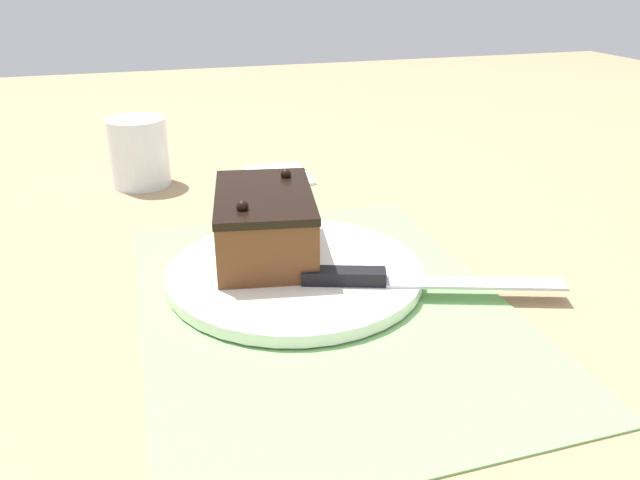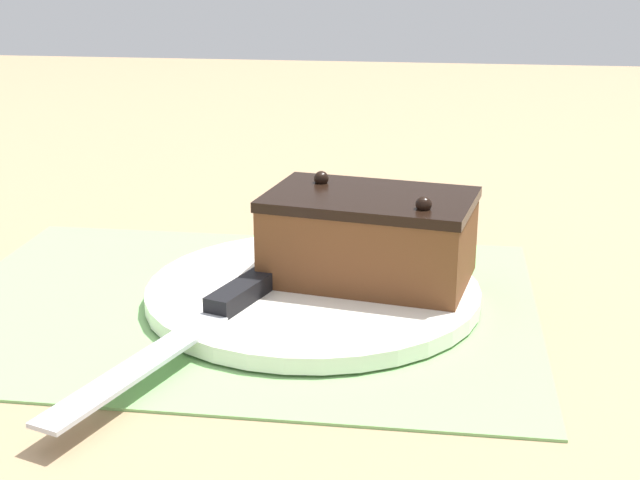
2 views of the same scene
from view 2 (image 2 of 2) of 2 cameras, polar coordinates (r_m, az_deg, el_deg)
name	(u,v)px [view 2 (image 2 of 2)]	position (r m, az deg, el deg)	size (l,w,h in m)	color
ground_plane	(238,306)	(0.70, -5.27, -4.24)	(3.00, 3.00, 0.00)	#9E7F5B
placemat_woven	(238,304)	(0.70, -5.27, -4.09)	(0.46, 0.34, 0.00)	#7AB266
cake_plate	(313,292)	(0.70, -0.45, -3.35)	(0.26, 0.26, 0.01)	white
chocolate_cake	(369,236)	(0.70, 3.17, 0.23)	(0.17, 0.13, 0.08)	brown
serving_knife	(213,313)	(0.63, -6.86, -4.67)	(0.10, 0.25, 0.01)	black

